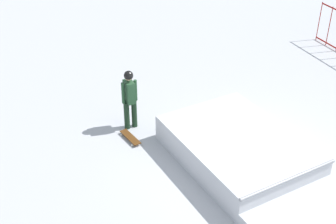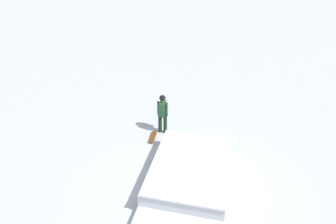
{
  "view_description": "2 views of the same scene",
  "coord_description": "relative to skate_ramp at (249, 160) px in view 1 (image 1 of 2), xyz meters",
  "views": [
    {
      "loc": [
        7.47,
        -4.78,
        7.06
      ],
      "look_at": [
        -1.77,
        -1.28,
        0.9
      ],
      "focal_mm": 49.13,
      "sensor_mm": 36.0,
      "label": 1
    },
    {
      "loc": [
        8.24,
        2.68,
        8.25
      ],
      "look_at": [
        -2.78,
        -1.78,
        1.0
      ],
      "focal_mm": 37.5,
      "sensor_mm": 36.0,
      "label": 2
    }
  ],
  "objects": [
    {
      "name": "skateboard",
      "position": [
        -2.24,
        -2.28,
        -0.24
      ],
      "size": [
        0.82,
        0.4,
        0.09
      ],
      "rotation": [
        0.0,
        0.0,
        0.23
      ],
      "color": "#593314",
      "rests_on": "ground"
    },
    {
      "name": "skate_ramp",
      "position": [
        0.0,
        0.0,
        0.0
      ],
      "size": [
        5.73,
        3.39,
        0.74
      ],
      "rotation": [
        0.0,
        0.0,
        0.15
      ],
      "color": "silver",
      "rests_on": "ground"
    },
    {
      "name": "ground_plane",
      "position": [
        -0.06,
        -0.09,
        -0.32
      ],
      "size": [
        60.0,
        60.0,
        0.0
      ],
      "primitive_type": "plane",
      "color": "#B7BABF"
    },
    {
      "name": "skater",
      "position": [
        -2.81,
        -2.09,
        0.69
      ],
      "size": [
        0.4,
        0.44,
        1.73
      ],
      "rotation": [
        0.0,
        0.0,
        0.1
      ],
      "color": "black",
      "rests_on": "ground"
    }
  ]
}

